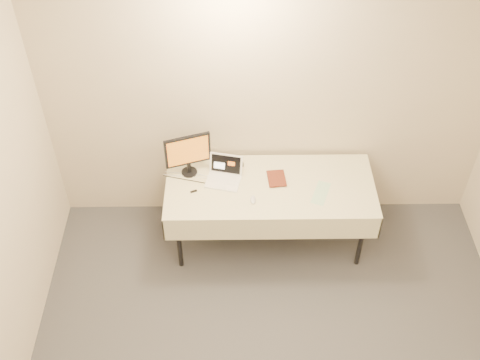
{
  "coord_description": "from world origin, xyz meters",
  "views": [
    {
      "loc": [
        -0.32,
        -1.73,
        4.48
      ],
      "look_at": [
        -0.27,
        1.99,
        0.86
      ],
      "focal_mm": 45.0,
      "sensor_mm": 36.0,
      "label": 1
    }
  ],
  "objects_px": {
    "table": "(270,190)",
    "laptop": "(224,174)",
    "monitor": "(188,152)",
    "book": "(268,172)"
  },
  "relations": [
    {
      "from": "laptop",
      "to": "book",
      "type": "distance_m",
      "value": 0.39
    },
    {
      "from": "table",
      "to": "laptop",
      "type": "distance_m",
      "value": 0.43
    },
    {
      "from": "table",
      "to": "monitor",
      "type": "relative_size",
      "value": 4.4
    },
    {
      "from": "laptop",
      "to": "monitor",
      "type": "distance_m",
      "value": 0.38
    },
    {
      "from": "table",
      "to": "monitor",
      "type": "distance_m",
      "value": 0.81
    },
    {
      "from": "monitor",
      "to": "book",
      "type": "xyz_separation_m",
      "value": [
        0.71,
        -0.11,
        -0.14
      ]
    },
    {
      "from": "laptop",
      "to": "book",
      "type": "bearing_deg",
      "value": 8.51
    },
    {
      "from": "table",
      "to": "monitor",
      "type": "xyz_separation_m",
      "value": [
        -0.72,
        0.18,
        0.31
      ]
    },
    {
      "from": "laptop",
      "to": "monitor",
      "type": "xyz_separation_m",
      "value": [
        -0.32,
        0.08,
        0.2
      ]
    },
    {
      "from": "monitor",
      "to": "book",
      "type": "height_order",
      "value": "monitor"
    }
  ]
}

